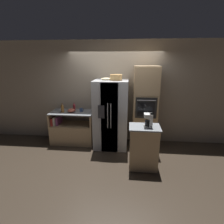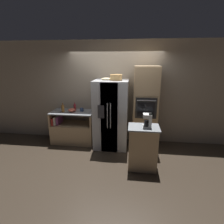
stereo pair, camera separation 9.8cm
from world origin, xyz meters
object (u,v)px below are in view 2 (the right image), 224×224
Objects in this scene: bottle_tall at (63,108)px; coffee_maker at (148,120)px; wicker_basket at (116,77)px; refrigerator at (111,114)px; mug at (82,110)px; bottle_short at (75,107)px; wall_oven at (145,108)px; mixing_bowl at (72,110)px; fruit_bowl at (107,79)px.

bottle_tall is 0.90× the size of coffee_maker.
refrigerator is at bearing 170.98° from wicker_basket.
wicker_basket is at bearing -10.49° from mug.
coffee_maker reaches higher than bottle_short.
wall_oven is 17.20× the size of mug.
mixing_bowl is at bearing 175.67° from wicker_basket.
fruit_bowl is (-0.24, 0.08, -0.05)m from wicker_basket.
mug is (0.22, -0.06, -0.06)m from bottle_short.
refrigerator is 0.91m from wall_oven.
wall_oven is at bearing 9.20° from wicker_basket.
fruit_bowl is at bearing -177.56° from wall_oven.
fruit_bowl is at bearing 161.91° from wicker_basket.
wicker_basket is at bearing -9.02° from refrigerator.
bottle_short is 1.87× the size of mug.
bottle_short is (-1.20, 0.25, -0.86)m from wicker_basket.
mug is at bearing 169.29° from refrigerator.
wall_oven is at bearing 2.44° from fruit_bowl.
wall_oven reaches higher than mixing_bowl.
wicker_basket reaches higher than bottle_tall.
mixing_bowl is at bearing -160.58° from mug.
coffee_maker is (1.99, -1.04, 0.15)m from mixing_bowl.
mug is at bearing 178.05° from wall_oven.
fruit_bowl is 1.16× the size of bottle_tall.
wall_oven is 1.74m from mug.
refrigerator is 0.98m from wicker_basket.
wall_oven is 8.45× the size of bottle_tall.
refrigerator reaches higher than bottle_tall.
fruit_bowl reaches higher than bottle_short.
wicker_basket is 1.51× the size of mixing_bowl.
refrigerator is 1.33m from coffee_maker.
mixing_bowl is (-0.25, -0.09, 0.00)m from mug.
wicker_basket is 1.36m from mug.
refrigerator is 0.84× the size of wall_oven.
wall_oven is at bearing 89.91° from coffee_maker.
fruit_bowl is at bearing -0.78° from mixing_bowl.
wall_oven is 2.23m from bottle_tall.
mixing_bowl is (-1.99, -0.03, -0.12)m from wall_oven.
bottle_tall is at bearing -165.14° from mug.
bottle_short is 0.83× the size of coffee_maker.
coffee_maker is (1.74, -1.13, 0.15)m from mug.
fruit_bowl is 2.36× the size of mug.
mixing_bowl is (-0.99, 0.01, -0.87)m from fruit_bowl.
wicker_basket reaches higher than fruit_bowl.
wicker_basket is at bearing -18.09° from fruit_bowl.
fruit_bowl is (-1.00, -0.04, 0.75)m from wall_oven.
wicker_basket reaches higher than bottle_short.
refrigerator is at bearing -1.36° from bottle_tall.
wicker_basket reaches higher than mug.
bottle_short is 0.17m from mixing_bowl.
refrigerator is 8.64× the size of mixing_bowl.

